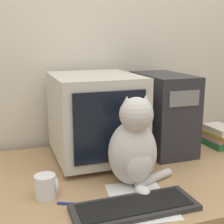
{
  "coord_description": "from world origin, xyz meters",
  "views": [
    {
      "loc": [
        -0.53,
        -0.75,
        1.31
      ],
      "look_at": [
        -0.1,
        0.49,
        1.0
      ],
      "focal_mm": 50.0,
      "sensor_mm": 36.0,
      "label": 1
    }
  ],
  "objects_px": {
    "computer_tower": "(163,113)",
    "mug": "(46,186)",
    "cat": "(134,147)",
    "book_stack": "(219,136)",
    "crt_monitor": "(95,116)",
    "pen": "(78,204)",
    "keyboard": "(135,207)"
  },
  "relations": [
    {
      "from": "keyboard",
      "to": "pen",
      "type": "bearing_deg",
      "value": 151.86
    },
    {
      "from": "keyboard",
      "to": "book_stack",
      "type": "distance_m",
      "value": 0.84
    },
    {
      "from": "crt_monitor",
      "to": "computer_tower",
      "type": "height_order",
      "value": "crt_monitor"
    },
    {
      "from": "keyboard",
      "to": "cat",
      "type": "bearing_deg",
      "value": 68.08
    },
    {
      "from": "book_stack",
      "to": "mug",
      "type": "xyz_separation_m",
      "value": [
        -0.97,
        -0.27,
        -0.01
      ]
    },
    {
      "from": "pen",
      "to": "mug",
      "type": "height_order",
      "value": "mug"
    },
    {
      "from": "computer_tower",
      "to": "book_stack",
      "type": "xyz_separation_m",
      "value": [
        0.33,
        -0.05,
        -0.15
      ]
    },
    {
      "from": "crt_monitor",
      "to": "pen",
      "type": "xyz_separation_m",
      "value": [
        -0.18,
        -0.41,
        -0.21
      ]
    },
    {
      "from": "cat",
      "to": "pen",
      "type": "distance_m",
      "value": 0.3
    },
    {
      "from": "cat",
      "to": "book_stack",
      "type": "distance_m",
      "value": 0.7
    },
    {
      "from": "computer_tower",
      "to": "keyboard",
      "type": "relative_size",
      "value": 0.91
    },
    {
      "from": "crt_monitor",
      "to": "mug",
      "type": "height_order",
      "value": "crt_monitor"
    },
    {
      "from": "computer_tower",
      "to": "pen",
      "type": "bearing_deg",
      "value": -142.75
    },
    {
      "from": "book_stack",
      "to": "mug",
      "type": "relative_size",
      "value": 2.38
    },
    {
      "from": "cat",
      "to": "pen",
      "type": "bearing_deg",
      "value": -159.39
    },
    {
      "from": "cat",
      "to": "computer_tower",
      "type": "bearing_deg",
      "value": 49.0
    },
    {
      "from": "cat",
      "to": "pen",
      "type": "xyz_separation_m",
      "value": [
        -0.25,
        -0.09,
        -0.15
      ]
    },
    {
      "from": "cat",
      "to": "mug",
      "type": "distance_m",
      "value": 0.36
    },
    {
      "from": "crt_monitor",
      "to": "mug",
      "type": "relative_size",
      "value": 5.2
    },
    {
      "from": "keyboard",
      "to": "crt_monitor",
      "type": "bearing_deg",
      "value": 89.06
    },
    {
      "from": "cat",
      "to": "mug",
      "type": "xyz_separation_m",
      "value": [
        -0.35,
        0.01,
        -0.11
      ]
    },
    {
      "from": "mug",
      "to": "book_stack",
      "type": "bearing_deg",
      "value": 15.51
    },
    {
      "from": "computer_tower",
      "to": "mug",
      "type": "bearing_deg",
      "value": -153.54
    },
    {
      "from": "computer_tower",
      "to": "mug",
      "type": "relative_size",
      "value": 4.58
    },
    {
      "from": "crt_monitor",
      "to": "book_stack",
      "type": "relative_size",
      "value": 2.18
    },
    {
      "from": "crt_monitor",
      "to": "book_stack",
      "type": "xyz_separation_m",
      "value": [
        0.69,
        -0.04,
        -0.16
      ]
    },
    {
      "from": "computer_tower",
      "to": "pen",
      "type": "relative_size",
      "value": 2.77
    },
    {
      "from": "crt_monitor",
      "to": "book_stack",
      "type": "bearing_deg",
      "value": -3.63
    },
    {
      "from": "pen",
      "to": "crt_monitor",
      "type": "bearing_deg",
      "value": 65.92
    },
    {
      "from": "crt_monitor",
      "to": "keyboard",
      "type": "bearing_deg",
      "value": -90.94
    },
    {
      "from": "cat",
      "to": "book_stack",
      "type": "relative_size",
      "value": 1.77
    },
    {
      "from": "book_stack",
      "to": "computer_tower",
      "type": "bearing_deg",
      "value": 170.88
    }
  ]
}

